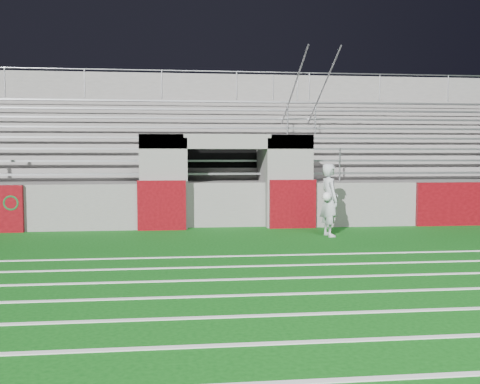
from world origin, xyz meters
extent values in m
plane|color=#0D4E10|center=(0.00, 0.00, 0.00)|extent=(90.00, 90.00, 0.00)
cube|color=white|center=(0.00, -7.00, 0.01)|extent=(28.00, 0.09, 0.01)
cube|color=white|center=(0.00, -6.00, 0.01)|extent=(28.00, 0.09, 0.01)
cube|color=white|center=(0.00, -5.00, 0.01)|extent=(28.00, 0.09, 0.01)
cube|color=white|center=(0.00, -4.00, 0.01)|extent=(28.00, 0.09, 0.01)
cube|color=white|center=(0.00, -3.00, 0.01)|extent=(28.00, 0.09, 0.01)
cube|color=white|center=(0.00, -2.00, 0.01)|extent=(28.00, 0.09, 0.01)
cube|color=white|center=(0.00, -1.00, 0.01)|extent=(28.00, 0.09, 0.01)
cube|color=slate|center=(-1.80, 3.50, 1.30)|extent=(1.20, 1.00, 2.60)
cube|color=slate|center=(1.80, 3.50, 1.30)|extent=(1.20, 1.00, 2.60)
cube|color=black|center=(0.00, 5.20, 1.25)|extent=(2.60, 0.20, 2.50)
cube|color=slate|center=(-1.15, 4.10, 1.25)|extent=(0.10, 2.20, 2.50)
cube|color=slate|center=(1.15, 4.10, 1.25)|extent=(0.10, 2.20, 2.50)
cube|color=slate|center=(0.00, 3.50, 2.40)|extent=(4.80, 1.00, 0.40)
cube|color=slate|center=(0.00, 7.35, 1.15)|extent=(26.00, 8.00, 0.20)
cube|color=slate|center=(0.00, 7.35, 0.53)|extent=(26.00, 8.00, 1.05)
cube|color=#4E060C|center=(-1.80, 2.94, 0.68)|extent=(1.30, 0.15, 1.35)
cube|color=#4E060C|center=(1.80, 2.94, 0.68)|extent=(1.30, 0.15, 1.35)
cube|color=#4E060C|center=(6.50, 2.94, 0.62)|extent=(2.20, 0.15, 1.25)
cube|color=gray|center=(0.00, 4.43, 1.47)|extent=(23.00, 0.28, 0.06)
cube|color=slate|center=(0.00, 5.28, 1.44)|extent=(24.00, 0.75, 0.38)
cube|color=gray|center=(0.00, 5.18, 1.85)|extent=(23.00, 0.28, 0.06)
cube|color=slate|center=(0.00, 6.03, 1.63)|extent=(24.00, 0.75, 0.76)
cube|color=gray|center=(0.00, 5.93, 2.23)|extent=(23.00, 0.28, 0.06)
cube|color=slate|center=(0.00, 6.78, 1.82)|extent=(24.00, 0.75, 1.14)
cube|color=gray|center=(0.00, 6.68, 2.61)|extent=(23.00, 0.28, 0.06)
cube|color=slate|center=(0.00, 7.53, 2.01)|extent=(24.00, 0.75, 1.52)
cube|color=gray|center=(0.00, 7.43, 2.99)|extent=(23.00, 0.28, 0.06)
cube|color=slate|center=(0.00, 8.28, 2.20)|extent=(24.00, 0.75, 1.90)
cube|color=gray|center=(0.00, 8.18, 3.37)|extent=(23.00, 0.28, 0.06)
cube|color=slate|center=(0.00, 9.03, 2.39)|extent=(24.00, 0.75, 2.28)
cube|color=gray|center=(0.00, 8.93, 3.75)|extent=(23.00, 0.28, 0.06)
cube|color=slate|center=(0.00, 9.78, 2.58)|extent=(24.00, 0.75, 2.66)
cube|color=gray|center=(0.00, 9.68, 4.13)|extent=(23.00, 0.28, 0.06)
cube|color=slate|center=(0.00, 10.45, 2.65)|extent=(26.00, 0.60, 5.29)
cylinder|color=#A5A8AD|center=(2.50, 4.15, 1.75)|extent=(0.05, 0.05, 1.00)
cylinder|color=#A5A8AD|center=(2.50, 7.15, 3.27)|extent=(0.05, 0.05, 1.00)
cylinder|color=#A5A8AD|center=(2.50, 10.15, 4.79)|extent=(0.05, 0.05, 1.00)
cylinder|color=#A5A8AD|center=(2.50, 7.15, 3.77)|extent=(0.05, 6.02, 3.08)
cylinder|color=#A5A8AD|center=(3.50, 4.15, 1.75)|extent=(0.05, 0.05, 1.00)
cylinder|color=#A5A8AD|center=(3.50, 7.15, 3.27)|extent=(0.05, 0.05, 1.00)
cylinder|color=#A5A8AD|center=(3.50, 10.15, 4.79)|extent=(0.05, 0.05, 1.00)
cylinder|color=#A5A8AD|center=(3.50, 7.15, 3.77)|extent=(0.05, 6.02, 3.08)
cylinder|color=#A5A8AD|center=(-8.00, 10.15, 4.84)|extent=(0.05, 0.05, 1.10)
cylinder|color=#A5A8AD|center=(-5.00, 10.15, 4.84)|extent=(0.05, 0.05, 1.10)
cylinder|color=#A5A8AD|center=(-2.00, 10.15, 4.84)|extent=(0.05, 0.05, 1.10)
cylinder|color=#A5A8AD|center=(1.00, 10.15, 4.84)|extent=(0.05, 0.05, 1.10)
cylinder|color=#A5A8AD|center=(4.00, 10.15, 4.84)|extent=(0.05, 0.05, 1.10)
cylinder|color=#A5A8AD|center=(7.00, 10.15, 4.84)|extent=(0.05, 0.05, 1.10)
cylinder|color=#A5A8AD|center=(10.00, 10.15, 4.84)|extent=(0.05, 0.05, 1.10)
cylinder|color=#A5A8AD|center=(0.00, 10.15, 5.39)|extent=(24.00, 0.05, 0.05)
imported|color=#A8ACB1|center=(2.41, 1.40, 0.91)|extent=(0.52, 0.72, 1.83)
sphere|color=white|center=(2.27, 1.15, 1.02)|extent=(0.22, 0.22, 0.22)
torus|color=#0D4516|center=(-5.69, 2.95, 0.80)|extent=(0.58, 0.11, 0.58)
torus|color=#0E471D|center=(-5.69, 2.90, 0.78)|extent=(0.43, 0.08, 0.43)
camera|label=1|loc=(-1.30, -11.56, 2.04)|focal=40.00mm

